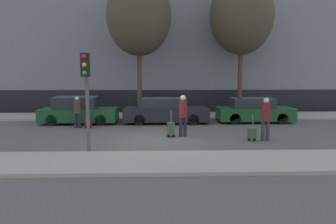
{
  "coord_description": "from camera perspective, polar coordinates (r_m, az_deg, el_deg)",
  "views": [
    {
      "loc": [
        0.22,
        -13.62,
        2.84
      ],
      "look_at": [
        0.71,
        1.8,
        0.95
      ],
      "focal_mm": 35.0,
      "sensor_mm": 36.0,
      "label": 1
    }
  ],
  "objects": [
    {
      "name": "ground_plane",
      "position": [
        13.92,
        -2.7,
        -4.8
      ],
      "size": [
        80.0,
        80.0,
        0.0
      ],
      "primitive_type": "plane",
      "color": "#565451"
    },
    {
      "name": "sidewalk_near",
      "position": [
        10.26,
        -3.02,
        -8.75
      ],
      "size": [
        28.0,
        2.5,
        0.12
      ],
      "color": "#A39E93",
      "rests_on": "ground_plane"
    },
    {
      "name": "sidewalk_far",
      "position": [
        20.81,
        -2.41,
        -0.7
      ],
      "size": [
        28.0,
        3.0,
        0.12
      ],
      "color": "#A39E93",
      "rests_on": "ground_plane"
    },
    {
      "name": "building_facade",
      "position": [
        24.24,
        -2.4,
        15.45
      ],
      "size": [
        28.0,
        2.36,
        12.86
      ],
      "color": "slate",
      "rests_on": "ground_plane"
    },
    {
      "name": "parked_car_0",
      "position": [
        18.76,
        -15.33,
        0.14
      ],
      "size": [
        4.16,
        1.74,
        1.49
      ],
      "color": "#194728",
      "rests_on": "ground_plane"
    },
    {
      "name": "parked_car_1",
      "position": [
        18.32,
        -0.49,
        0.13
      ],
      "size": [
        4.68,
        1.87,
        1.4
      ],
      "color": "black",
      "rests_on": "ground_plane"
    },
    {
      "name": "parked_car_2",
      "position": [
        19.17,
        14.73,
        0.18
      ],
      "size": [
        4.19,
        1.71,
        1.38
      ],
      "color": "#194728",
      "rests_on": "ground_plane"
    },
    {
      "name": "pedestrian_left",
      "position": [
        17.28,
        -15.52,
        0.32
      ],
      "size": [
        0.35,
        0.34,
        1.61
      ],
      "rotation": [
        0.0,
        0.0,
        3.03
      ],
      "color": "#23232D",
      "rests_on": "ground_plane"
    },
    {
      "name": "trolley_left",
      "position": [
        17.18,
        -13.74,
        -1.66
      ],
      "size": [
        0.34,
        0.29,
        1.06
      ],
      "color": "maroon",
      "rests_on": "ground_plane"
    },
    {
      "name": "pedestrian_center",
      "position": [
        14.4,
        2.63,
        -0.16
      ],
      "size": [
        0.34,
        0.34,
        1.83
      ],
      "rotation": [
        0.0,
        0.0,
        0.24
      ],
      "color": "#23232D",
      "rests_on": "ground_plane"
    },
    {
      "name": "trolley_center",
      "position": [
        14.34,
        0.53,
        -2.9
      ],
      "size": [
        0.34,
        0.29,
        1.18
      ],
      "color": "#335138",
      "rests_on": "ground_plane"
    },
    {
      "name": "pedestrian_right",
      "position": [
        14.06,
        16.67,
        -0.72
      ],
      "size": [
        0.35,
        0.34,
        1.8
      ],
      "rotation": [
        0.0,
        0.0,
        -0.0
      ],
      "color": "#383347",
      "rests_on": "ground_plane"
    },
    {
      "name": "trolley_right",
      "position": [
        14.0,
        14.43,
        -3.58
      ],
      "size": [
        0.34,
        0.29,
        1.08
      ],
      "color": "#335138",
      "rests_on": "ground_plane"
    },
    {
      "name": "traffic_light",
      "position": [
        11.53,
        -14.08,
        5.04
      ],
      "size": [
        0.28,
        0.47,
        3.48
      ],
      "color": "#515154",
      "rests_on": "ground_plane"
    },
    {
      "name": "parked_bicycle",
      "position": [
        21.71,
        12.73,
        0.6
      ],
      "size": [
        1.77,
        0.06,
        0.96
      ],
      "color": "black",
      "rests_on": "sidewalk_far"
    },
    {
      "name": "bare_tree_near_crossing",
      "position": [
        21.64,
        12.7,
        16.03
      ],
      "size": [
        3.95,
        3.95,
        8.62
      ],
      "color": "#4C3826",
      "rests_on": "sidewalk_far"
    },
    {
      "name": "bare_tree_down_street",
      "position": [
        20.13,
        -5.1,
        16.27
      ],
      "size": [
        3.82,
        3.82,
        8.33
      ],
      "color": "#4C3826",
      "rests_on": "sidewalk_far"
    }
  ]
}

